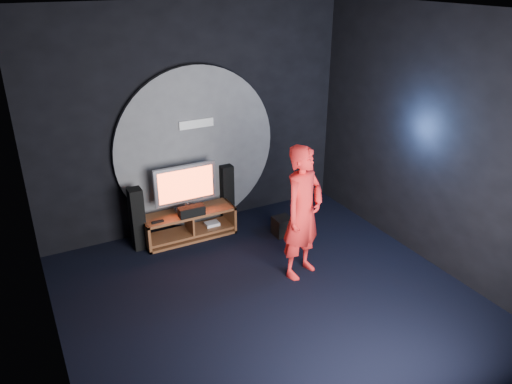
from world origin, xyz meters
The scene contains 15 objects.
floor centered at (0.00, 0.00, 0.00)m, with size 5.00×5.00×0.00m, color black.
back_wall centered at (0.00, 2.50, 1.75)m, with size 5.00×0.04×3.50m, color black.
front_wall centered at (0.00, -2.50, 1.75)m, with size 5.00×0.04×3.50m, color black.
left_wall centered at (-2.50, 0.00, 1.75)m, with size 0.04×5.00×3.50m, color black.
right_wall centered at (2.50, 0.00, 1.75)m, with size 0.04×5.00×3.50m, color black.
ceiling centered at (0.00, 0.00, 3.50)m, with size 5.00×5.00×0.01m, color black.
wall_disc_panel centered at (0.00, 2.44, 1.30)m, with size 2.60×0.11×2.60m.
media_console centered at (-0.32, 2.05, 0.19)m, with size 1.43×0.45×0.45m.
tv centered at (-0.33, 2.12, 0.85)m, with size 0.97×0.22×0.74m.
center_speaker centered at (-0.33, 1.90, 0.53)m, with size 0.40×0.15×0.15m, color black.
remote centered at (-0.86, 1.93, 0.46)m, with size 0.18×0.05×0.02m, color black.
tower_speaker_left centered at (-1.11, 2.11, 0.49)m, with size 0.19×0.22×0.97m, color black.
tower_speaker_right centered at (0.45, 2.35, 0.49)m, with size 0.19×0.22×0.97m, color black.
subwoofer centered at (1.01, 1.46, 0.15)m, with size 0.27×0.27×0.30m, color black.
player centered at (0.69, 0.41, 0.93)m, with size 0.68×0.45×1.86m, color red.
Camera 1 is at (-2.58, -4.53, 3.91)m, focal length 35.00 mm.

